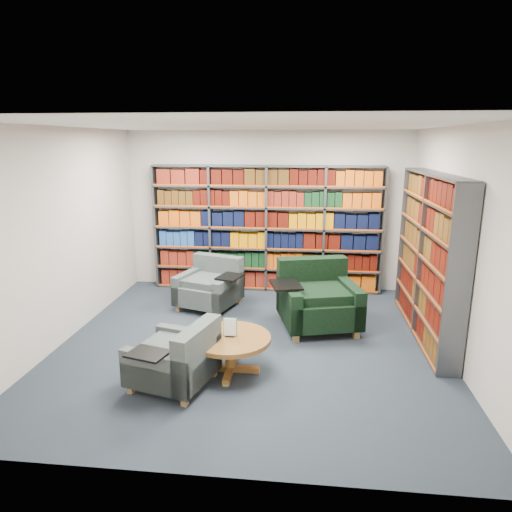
# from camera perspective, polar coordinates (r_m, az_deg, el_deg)

# --- Properties ---
(room_shell) EXTENTS (5.02, 5.02, 2.82)m
(room_shell) POSITION_cam_1_polar(r_m,az_deg,el_deg) (5.73, -0.65, 1.93)
(room_shell) COLOR black
(room_shell) RESTS_ON ground
(bookshelf_back) EXTENTS (4.00, 0.28, 2.20)m
(bookshelf_back) POSITION_cam_1_polar(r_m,az_deg,el_deg) (8.07, 1.34, 3.35)
(bookshelf_back) COLOR #47494F
(bookshelf_back) RESTS_ON ground
(bookshelf_right) EXTENTS (0.28, 2.50, 2.20)m
(bookshelf_right) POSITION_cam_1_polar(r_m,az_deg,el_deg) (6.56, 20.79, -0.14)
(bookshelf_right) COLOR #47494F
(bookshelf_right) RESTS_ON ground
(chair_teal_left) EXTENTS (1.14, 1.09, 0.79)m
(chair_teal_left) POSITION_cam_1_polar(r_m,az_deg,el_deg) (7.45, -5.60, -3.85)
(chair_teal_left) COLOR #031A3C
(chair_teal_left) RESTS_ON ground
(chair_green_right) EXTENTS (1.34, 1.26, 0.94)m
(chair_green_right) POSITION_cam_1_polar(r_m,az_deg,el_deg) (6.68, 7.56, -5.50)
(chair_green_right) COLOR black
(chair_green_right) RESTS_ON ground
(chair_teal_front) EXTENTS (0.99, 1.05, 0.73)m
(chair_teal_front) POSITION_cam_1_polar(r_m,az_deg,el_deg) (5.16, -9.60, -12.80)
(chair_teal_front) COLOR #031A3C
(chair_teal_front) RESTS_ON ground
(coffee_table) EXTENTS (0.94, 0.94, 0.66)m
(coffee_table) POSITION_cam_1_polar(r_m,az_deg,el_deg) (5.34, -3.25, -10.89)
(coffee_table) COLOR brown
(coffee_table) RESTS_ON ground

